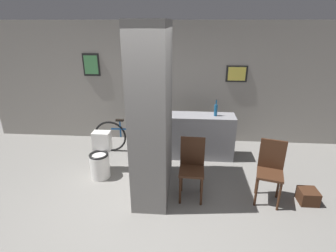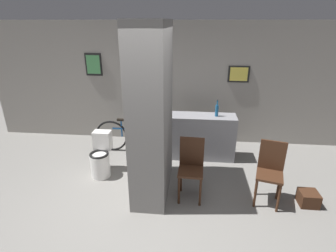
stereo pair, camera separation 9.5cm
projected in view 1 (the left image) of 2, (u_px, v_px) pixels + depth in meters
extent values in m
plane|color=gray|center=(150.00, 214.00, 3.76)|extent=(14.00, 14.00, 0.00)
cube|color=gray|center=(165.00, 84.00, 5.71)|extent=(8.00, 0.06, 2.60)
cube|color=black|center=(91.00, 65.00, 5.63)|extent=(0.36, 0.02, 0.48)
cube|color=#4C9959|center=(91.00, 65.00, 5.62)|extent=(0.30, 0.01, 0.39)
cube|color=black|center=(237.00, 74.00, 5.47)|extent=(0.44, 0.02, 0.34)
cube|color=#E0CC4C|center=(237.00, 74.00, 5.45)|extent=(0.36, 0.01, 0.28)
cube|color=gray|center=(152.00, 114.00, 3.87)|extent=(0.50, 1.29, 2.60)
cylinder|color=#593319|center=(130.00, 102.00, 3.56)|extent=(0.03, 0.40, 0.40)
cylinder|color=red|center=(129.00, 102.00, 3.56)|extent=(0.01, 0.07, 0.07)
cube|color=gray|center=(199.00, 136.00, 5.21)|extent=(1.37, 0.44, 0.89)
cylinder|color=white|center=(100.00, 166.00, 4.59)|extent=(0.34, 0.34, 0.42)
torus|color=black|center=(99.00, 155.00, 4.50)|extent=(0.33, 0.33, 0.04)
cube|color=white|center=(102.00, 141.00, 4.66)|extent=(0.31, 0.20, 0.34)
cylinder|color=#422616|center=(180.00, 190.00, 3.90)|extent=(0.04, 0.04, 0.46)
cylinder|color=#422616|center=(201.00, 192.00, 3.86)|extent=(0.04, 0.04, 0.46)
cylinder|color=#422616|center=(182.00, 179.00, 4.19)|extent=(0.04, 0.04, 0.46)
cylinder|color=#422616|center=(201.00, 180.00, 4.15)|extent=(0.04, 0.04, 0.46)
cube|color=#422616|center=(192.00, 171.00, 3.93)|extent=(0.39, 0.39, 0.04)
cube|color=#422616|center=(193.00, 151.00, 4.00)|extent=(0.37, 0.05, 0.46)
cylinder|color=#422616|center=(256.00, 192.00, 3.85)|extent=(0.04, 0.04, 0.46)
cylinder|color=#422616|center=(279.00, 197.00, 3.76)|extent=(0.04, 0.04, 0.46)
cylinder|color=#422616|center=(257.00, 181.00, 4.13)|extent=(0.04, 0.04, 0.46)
cylinder|color=#422616|center=(278.00, 185.00, 4.03)|extent=(0.04, 0.04, 0.46)
cube|color=#422616|center=(270.00, 174.00, 3.85)|extent=(0.45, 0.45, 0.04)
cube|color=#422616|center=(272.00, 154.00, 3.91)|extent=(0.36, 0.13, 0.46)
torus|color=black|center=(110.00, 136.00, 5.46)|extent=(0.68, 0.04, 0.68)
torus|color=black|center=(153.00, 138.00, 5.40)|extent=(0.68, 0.04, 0.68)
cylinder|color=#194C8C|center=(131.00, 129.00, 5.36)|extent=(0.83, 0.04, 0.04)
cylinder|color=#194C8C|center=(120.00, 129.00, 5.38)|extent=(0.03, 0.03, 0.35)
cylinder|color=#194C8C|center=(151.00, 130.00, 5.33)|extent=(0.03, 0.03, 0.32)
cube|color=black|center=(120.00, 120.00, 5.31)|extent=(0.16, 0.06, 0.04)
cylinder|color=#262626|center=(151.00, 123.00, 5.27)|extent=(0.03, 0.42, 0.03)
cylinder|color=#19598C|center=(216.00, 110.00, 4.97)|extent=(0.06, 0.06, 0.22)
cylinder|color=#19598C|center=(216.00, 102.00, 4.92)|extent=(0.03, 0.03, 0.09)
sphere|color=#333333|center=(217.00, 100.00, 4.90)|extent=(0.03, 0.03, 0.03)
cube|color=#422616|center=(308.00, 196.00, 3.97)|extent=(0.27, 0.27, 0.21)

